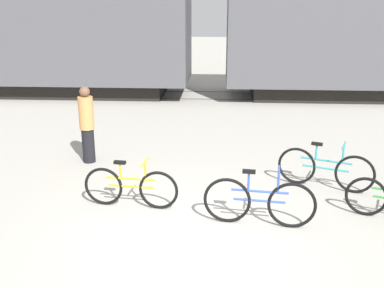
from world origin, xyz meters
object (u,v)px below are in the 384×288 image
bicycle_blue (259,202)px  person_in_tan (87,125)px  bicycle_teal (325,169)px  freight_train (208,23)px  bicycle_yellow (131,187)px

bicycle_blue → person_in_tan: size_ratio=1.04×
bicycle_blue → person_in_tan: person_in_tan is taller
bicycle_blue → person_in_tan: (-3.49, 2.73, 0.45)m
bicycle_blue → bicycle_teal: size_ratio=1.04×
freight_train → person_in_tan: 8.07m
bicycle_teal → bicycle_yellow: (-3.49, -1.03, -0.02)m
bicycle_blue → bicycle_yellow: (-2.13, 0.53, -0.04)m
person_in_tan → bicycle_blue: bearing=-173.6°
bicycle_yellow → person_in_tan: size_ratio=0.98×
freight_train → bicycle_blue: (1.11, -10.23, -2.23)m
bicycle_yellow → person_in_tan: 2.63m
freight_train → bicycle_blue: bearing=-83.8°
freight_train → bicycle_yellow: freight_train is taller
freight_train → person_in_tan: bearing=-107.7°
bicycle_teal → freight_train: bearing=105.9°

